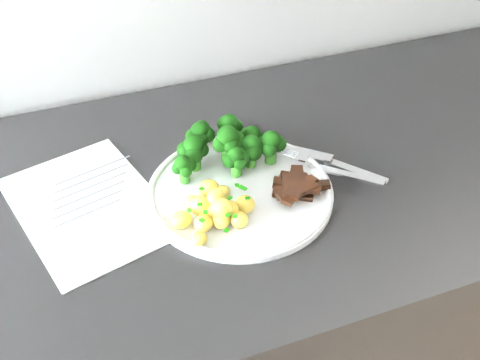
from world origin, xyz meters
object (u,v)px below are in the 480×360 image
Objects in this scene: plate at (240,191)px; broccoli at (226,144)px; counter at (219,357)px; potatoes at (214,209)px; beef_strips at (296,187)px; knife at (339,166)px; fork at (330,168)px; recipe_paper at (89,205)px.

broccoli is at bearing 87.29° from plate.
counter is 0.50m from potatoes.
knife is at bearing 20.17° from beef_strips.
plate is 0.15m from fork.
plate is at bearing -92.71° from broccoli.
recipe_paper is 0.38m from fork.
recipe_paper is 1.11× the size of plate.
recipe_paper is at bearing 172.41° from counter.
counter is 19.69× the size of potatoes.
potatoes is (-0.02, -0.07, 0.49)m from counter.
plate is 2.26× the size of potatoes.
broccoli is 1.09× the size of knife.
broccoli is 1.97× the size of beef_strips.
recipe_paper is at bearing 163.28° from beef_strips.
potatoes is 1.33× the size of beef_strips.
beef_strips is (0.13, 0.01, -0.00)m from potatoes.
knife reaches higher than plate.
counter is 0.52m from fork.
potatoes reaches higher than fork.
counter is at bearing 137.63° from plate.
knife is (0.02, 0.01, -0.01)m from fork.
potatoes is 0.82× the size of fork.
counter is 0.51m from beef_strips.
knife is (0.09, 0.03, -0.01)m from beef_strips.
beef_strips is at bearing -30.28° from counter.
knife is (0.17, -0.07, -0.04)m from broccoli.
plate is at bearing 37.03° from potatoes.
plate is at bearing -42.37° from counter.
fork is at bearing -10.11° from recipe_paper.
fork is at bearing -12.70° from counter.
plate is 0.08m from broccoli.
beef_strips reaches higher than knife.
potatoes reaches higher than beef_strips.
recipe_paper is at bearing 171.91° from knife.
knife reaches higher than counter.
potatoes is 0.21m from fork.
broccoli is 1.48× the size of potatoes.
potatoes is 0.13m from beef_strips.
knife is (0.23, 0.04, -0.02)m from potatoes.
counter is 0.48m from plate.
beef_strips is (0.11, -0.07, 0.49)m from counter.
potatoes is (-0.06, -0.04, 0.02)m from plate.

